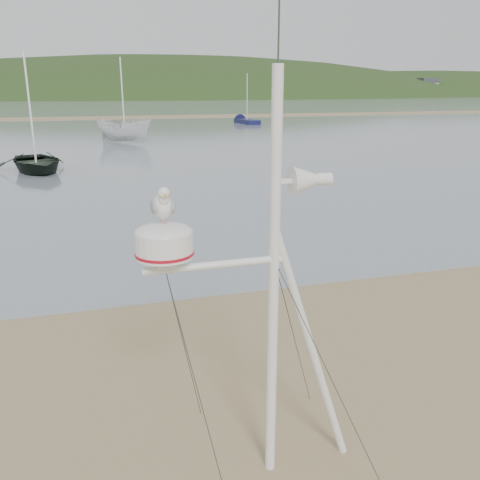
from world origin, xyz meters
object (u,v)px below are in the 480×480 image
object	(u,v)px
mast_rig	(268,371)
sailboat_blue_far	(242,121)
boat_white	(123,110)
boat_dark	(32,125)

from	to	relation	value
mast_rig	sailboat_blue_far	distance (m)	58.27
boat_white	sailboat_blue_far	size ratio (longest dim) A/B	0.79
sailboat_blue_far	boat_dark	bearing A→B (deg)	-122.43
boat_dark	boat_white	xyz separation A→B (m)	(5.41, 13.20, 0.14)
mast_rig	boat_white	bearing A→B (deg)	88.22
boat_dark	sailboat_blue_far	bearing A→B (deg)	42.83
mast_rig	boat_white	world-z (taller)	mast_rig
boat_white	boat_dark	bearing A→B (deg)	-161.31
mast_rig	boat_dark	size ratio (longest dim) A/B	1.13
mast_rig	sailboat_blue_far	xyz separation A→B (m)	(16.45, 55.89, -0.98)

